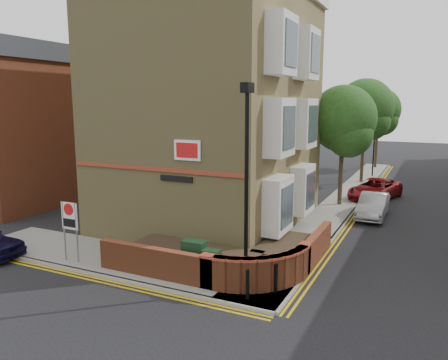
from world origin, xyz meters
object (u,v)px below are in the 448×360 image
Objects in this scene: lamppost at (246,186)px; utility_cabinet_large at (194,258)px; silver_car_near at (373,206)px; zone_sign at (70,221)px.

lamppost is 5.25× the size of utility_cabinet_large.
lamppost is at bearing -3.01° from utility_cabinet_large.
lamppost is 3.24m from utility_cabinet_large.
silver_car_near is (4.35, 10.90, -0.10)m from utility_cabinet_large.
zone_sign is 0.59× the size of silver_car_near.
utility_cabinet_large is at bearing -111.58° from silver_car_near.
zone_sign is (-6.60, -0.70, -1.70)m from lamppost.
utility_cabinet_large is 0.32× the size of silver_car_near.
zone_sign reaches higher than utility_cabinet_large.
lamppost reaches higher than utility_cabinet_large.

